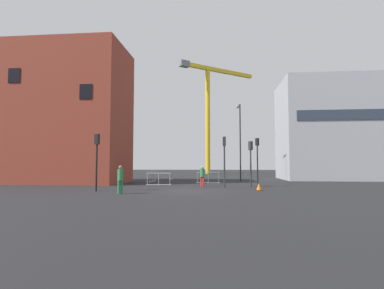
% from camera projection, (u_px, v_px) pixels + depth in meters
% --- Properties ---
extents(ground, '(160.00, 160.00, 0.00)m').
position_uv_depth(ground, '(185.00, 191.00, 20.51)').
color(ground, black).
extents(brick_building, '(10.97, 6.92, 13.16)m').
position_uv_depth(brick_building, '(69.00, 115.00, 29.87)').
color(brick_building, brown).
rests_on(brick_building, ground).
extents(office_block, '(10.55, 8.63, 11.64)m').
position_uv_depth(office_block, '(326.00, 130.00, 36.41)').
color(office_block, '#A8AAB2').
rests_on(office_block, ground).
extents(construction_crane, '(14.42, 11.01, 21.01)m').
position_uv_depth(construction_crane, '(209.00, 101.00, 59.59)').
color(construction_crane, yellow).
rests_on(construction_crane, ground).
extents(streetlamp_tall, '(0.49, 1.49, 8.19)m').
position_uv_depth(streetlamp_tall, '(240.00, 137.00, 32.62)').
color(streetlamp_tall, '#232326').
rests_on(streetlamp_tall, ground).
extents(traffic_light_near, '(0.39, 0.30, 3.81)m').
position_uv_depth(traffic_light_near, '(97.00, 152.00, 20.42)').
color(traffic_light_near, black).
rests_on(traffic_light_near, ground).
extents(traffic_light_island, '(0.37, 0.37, 4.25)m').
position_uv_depth(traffic_light_island, '(257.00, 153.00, 28.92)').
color(traffic_light_island, black).
rests_on(traffic_light_island, ground).
extents(traffic_light_verge, '(0.25, 0.37, 3.91)m').
position_uv_depth(traffic_light_verge, '(224.00, 153.00, 23.58)').
color(traffic_light_verge, '#2D2D30').
rests_on(traffic_light_verge, ground).
extents(traffic_light_far, '(0.36, 0.38, 3.63)m').
position_uv_depth(traffic_light_far, '(251.00, 156.00, 24.58)').
color(traffic_light_far, '#2D2D30').
rests_on(traffic_light_far, ground).
extents(pedestrian_walking, '(0.34, 0.34, 1.71)m').
position_uv_depth(pedestrian_walking, '(120.00, 177.00, 18.56)').
color(pedestrian_walking, '#2D844C').
rests_on(pedestrian_walking, ground).
extents(pedestrian_waiting, '(0.34, 0.34, 1.66)m').
position_uv_depth(pedestrian_waiting, '(202.00, 175.00, 24.54)').
color(pedestrian_waiting, red).
rests_on(pedestrian_waiting, ground).
extents(safety_barrier_rear, '(2.13, 0.20, 1.08)m').
position_uv_depth(safety_barrier_rear, '(208.00, 178.00, 28.03)').
color(safety_barrier_rear, gray).
rests_on(safety_barrier_rear, ground).
extents(safety_barrier_front, '(0.15, 2.07, 1.08)m').
position_uv_depth(safety_barrier_front, '(171.00, 175.00, 34.40)').
color(safety_barrier_front, gray).
rests_on(safety_barrier_front, ground).
extents(safety_barrier_mid_span, '(0.15, 2.33, 1.08)m').
position_uv_depth(safety_barrier_mid_span, '(153.00, 177.00, 30.31)').
color(safety_barrier_mid_span, '#B2B5BA').
rests_on(safety_barrier_mid_span, ground).
extents(safety_barrier_right_run, '(2.07, 0.25, 1.08)m').
position_uv_depth(safety_barrier_right_run, '(159.00, 179.00, 25.47)').
color(safety_barrier_right_run, '#B2B5BA').
rests_on(safety_barrier_right_run, ground).
extents(traffic_cone_striped, '(0.48, 0.48, 0.49)m').
position_uv_depth(traffic_cone_striped, '(259.00, 187.00, 21.01)').
color(traffic_cone_striped, black).
rests_on(traffic_cone_striped, ground).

